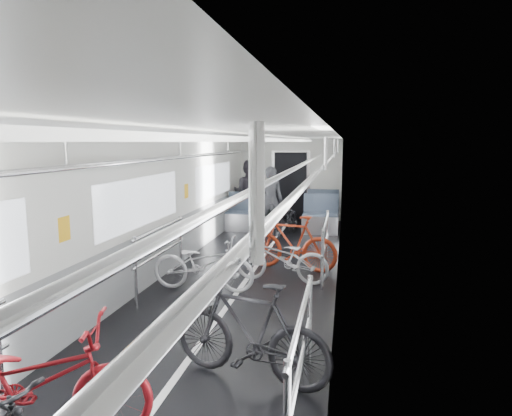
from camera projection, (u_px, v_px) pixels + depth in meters
The scene contains 9 objects.
car_shell at pixel (257, 206), 8.51m from camera, with size 3.02×14.01×2.41m.
bike_left_near at pixel (32, 382), 3.51m from camera, with size 0.64×1.84×0.97m, color maroon.
bike_left_far at pixel (203, 264), 7.11m from camera, with size 0.57×1.63×0.86m, color silver.
bike_right_near at pixel (250, 331), 4.40m from camera, with size 0.48×1.68×1.01m, color black.
bike_right_mid at pixel (281, 258), 7.52m from camera, with size 0.56×1.59×0.84m, color silver.
bike_right_far at pixel (292, 243), 8.24m from camera, with size 0.48×1.68×1.01m, color #9C2B13.
bike_aisle at pixel (286, 219), 11.16m from camera, with size 0.58×1.66×0.87m, color black.
person_standing at pixel (270, 201), 11.27m from camera, with size 0.63×0.41×1.72m, color black.
person_seated at pixel (248, 193), 12.72m from camera, with size 0.88×0.68×1.81m, color #2C2930.
Camera 1 is at (1.59, -6.49, 2.32)m, focal length 32.00 mm.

